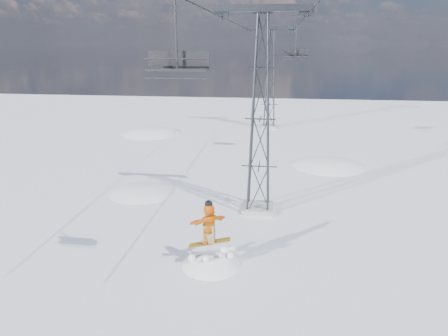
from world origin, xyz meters
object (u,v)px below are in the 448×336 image
Objects in this scene: lift_chair_near at (177,63)px; lift_tower_near at (260,120)px; snowboarder_jump at (211,296)px; lift_tower_far at (270,81)px.

lift_tower_near is at bearing 77.12° from lift_chair_near.
lift_tower_far is at bearing 86.78° from snowboarder_jump.
lift_tower_near is 4.75× the size of lift_chair_near.
lift_tower_far is 1.59× the size of snowboarder_jump.
lift_tower_far reaches higher than snowboarder_jump.
lift_tower_far reaches higher than lift_chair_near.
lift_tower_near is at bearing -90.00° from lift_tower_far.
snowboarder_jump is at bearing -93.22° from lift_tower_far.
lift_tower_near is 1.00× the size of lift_tower_far.
snowboarder_jump is at bearing -105.38° from lift_tower_near.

